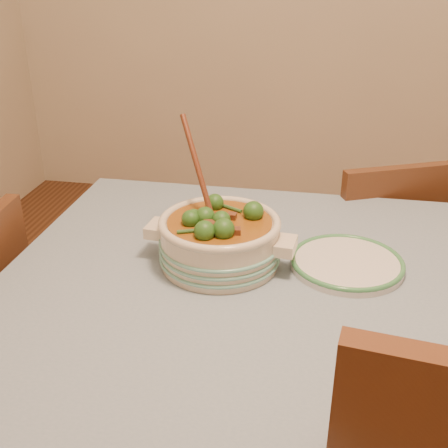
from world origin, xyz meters
name	(u,v)px	position (x,y,z in m)	size (l,w,h in m)	color
dining_table	(366,327)	(0.00, 0.00, 0.66)	(1.68, 1.08, 0.76)	brown
stew_casserole	(220,236)	(-0.35, 0.07, 0.83)	(0.36, 0.30, 0.34)	beige
white_plate	(347,263)	(-0.05, 0.10, 0.77)	(0.35, 0.35, 0.02)	silver
chair_far	(376,256)	(0.08, 0.69, 0.48)	(0.52, 0.52, 0.84)	#512D18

